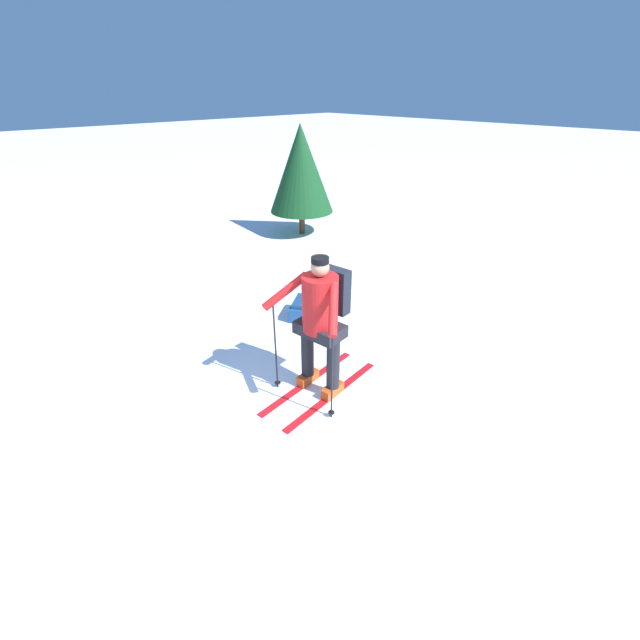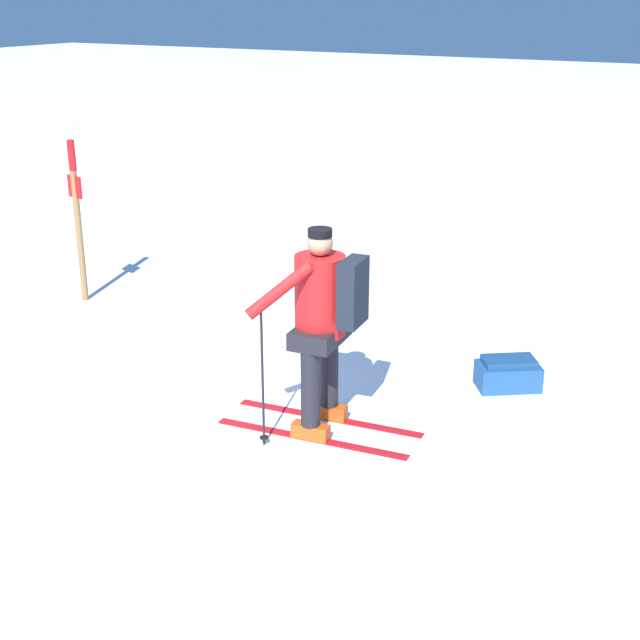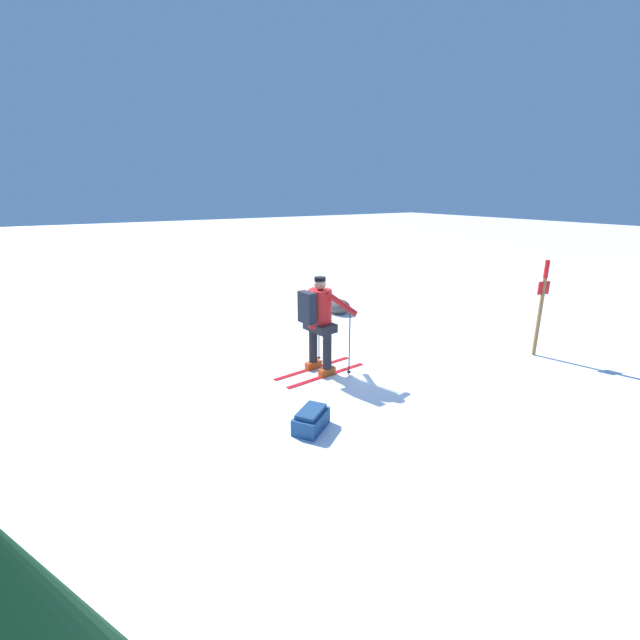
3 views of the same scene
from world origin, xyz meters
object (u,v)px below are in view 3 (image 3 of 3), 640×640
skier (319,318)px  dropped_backpack (311,420)px  trail_marker (542,300)px  rock_boulder (339,306)px

skier → dropped_backpack: skier is taller
trail_marker → skier: bearing=69.4°
skier → rock_boulder: bearing=-39.4°
dropped_backpack → trail_marker: bearing=-89.7°
skier → trail_marker: 4.18m
skier → rock_boulder: skier is taller
rock_boulder → skier: bearing=140.6°
dropped_backpack → trail_marker: 5.05m
skier → rock_boulder: 3.83m
skier → rock_boulder: (2.90, -2.38, -0.80)m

